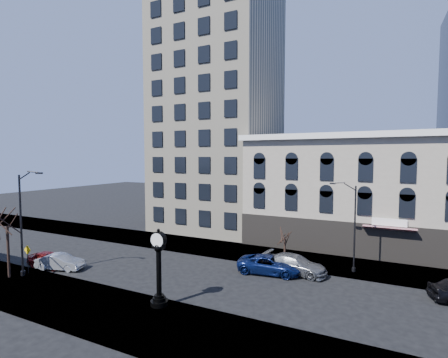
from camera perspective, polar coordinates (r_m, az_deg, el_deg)
The scene contains 15 objects.
ground at distance 29.36m, azimuth -7.21°, elevation -16.14°, with size 160.00×160.00×0.00m, color black.
sidewalk_far at distance 35.98m, azimuth -0.10°, elevation -12.24°, with size 160.00×6.00×0.12m, color gray.
sidewalk_near at distance 23.55m, azimuth -18.66°, elevation -21.35°, with size 160.00×6.00×0.12m, color gray.
cream_tower at distance 47.97m, azimuth -1.04°, elevation 14.98°, with size 15.90×15.40×42.50m.
victorian_row at distance 39.34m, azimuth 21.14°, elevation -2.31°, with size 22.60×11.19×12.50m.
street_clock at distance 22.82m, azimuth -11.38°, elevation -15.53°, with size 1.18×1.18×5.19m.
street_lamp_near at distance 31.19m, azimuth -31.37°, elevation -2.50°, with size 2.27×0.84×8.95m.
street_lamp_far at distance 30.06m, azimuth 21.00°, elevation -3.94°, with size 2.05×0.33×7.90m.
bare_tree_near at distance 31.94m, azimuth -33.89°, elevation -5.26°, with size 4.01×4.01×6.89m.
bare_tree_far at distance 31.62m, azimuth 10.67°, elevation -9.40°, with size 2.09×2.09×3.59m.
warning_sign at distance 32.87m, azimuth -31.26°, elevation -11.22°, with size 0.79×0.09×2.42m.
car_near_a at distance 34.40m, azimuth -28.38°, elevation -12.33°, with size 1.67×4.15×1.41m, color maroon.
car_near_b at distance 33.26m, azimuth -26.84°, elevation -12.88°, with size 1.45×4.16×1.37m, color #A5A8AD.
car_far_a at distance 29.22m, azimuth 8.02°, elevation -14.67°, with size 2.52×5.48×1.52m, color #0C194C.
car_far_b at distance 29.54m, azimuth 12.36°, elevation -14.44°, with size 2.23×5.49×1.59m, color #595B60.
Camera 1 is at (15.09, -23.12, 9.97)m, focal length 26.00 mm.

